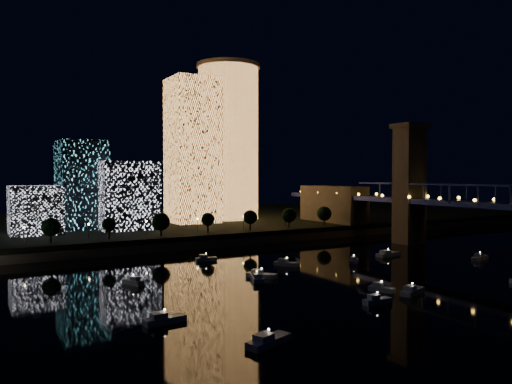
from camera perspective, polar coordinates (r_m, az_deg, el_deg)
ground at (r=139.51m, az=14.03°, el=-9.97°), size 520.00×520.00×0.00m
far_bank at (r=275.91m, az=-9.91°, el=-3.50°), size 420.00×160.00×5.00m
seawall at (r=205.17m, az=-2.26°, el=-5.64°), size 420.00×6.00×3.00m
tower_cylindrical at (r=270.10m, az=-3.17°, el=5.76°), size 34.00×34.00×82.79m
tower_rectangular at (r=251.14m, az=-7.26°, el=4.71°), size 22.46×22.46×71.48m
midrise_blocks at (r=225.88m, az=-22.31°, el=-0.15°), size 91.81×37.37×38.75m
motorboats at (r=139.79m, az=8.70°, el=-9.57°), size 126.14×84.54×2.78m
esplanade_trees at (r=197.11m, az=-11.21°, el=-3.37°), size 166.86×6.97×8.99m
street_lamps at (r=202.12m, az=-12.44°, el=-3.66°), size 132.70×0.70×5.65m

